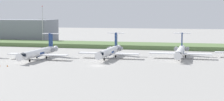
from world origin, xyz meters
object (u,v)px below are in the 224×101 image
(antenna_mast, at_px, (43,28))
(safety_cone_mid_marker, at_px, (7,66))
(regional_jet_second, at_px, (40,52))
(regional_jet_fourth, at_px, (180,51))
(safety_cone_front_marker, at_px, (0,66))
(regional_jet_third, at_px, (110,51))

(antenna_mast, xyz_separation_m, safety_cone_mid_marker, (25.35, -82.31, -8.38))
(regional_jet_second, xyz_separation_m, regional_jet_fourth, (50.18, 15.34, 0.00))
(safety_cone_mid_marker, bearing_deg, safety_cone_front_marker, -174.28)
(antenna_mast, bearing_deg, regional_jet_third, -45.73)
(regional_jet_second, height_order, regional_jet_fourth, same)
(regional_jet_fourth, xyz_separation_m, safety_cone_mid_marker, (-51.99, -35.25, -2.26))
(regional_jet_second, xyz_separation_m, antenna_mast, (-27.16, 62.40, 6.11))
(regional_jet_fourth, bearing_deg, regional_jet_second, -163.00)
(regional_jet_third, xyz_separation_m, regional_jet_fourth, (25.96, 5.65, 0.00))
(safety_cone_front_marker, distance_m, safety_cone_mid_marker, 2.58)
(regional_jet_third, xyz_separation_m, safety_cone_front_marker, (-28.60, -29.86, -2.26))
(regional_jet_third, height_order, safety_cone_front_marker, regional_jet_third)
(regional_jet_third, bearing_deg, regional_jet_second, -158.19)
(regional_jet_third, bearing_deg, antenna_mast, 134.27)
(antenna_mast, relative_size, safety_cone_front_marker, 37.72)
(regional_jet_third, height_order, safety_cone_mid_marker, regional_jet_third)
(regional_jet_fourth, xyz_separation_m, antenna_mast, (-77.34, 47.06, 6.11))
(safety_cone_front_marker, bearing_deg, safety_cone_mid_marker, 5.72)
(regional_jet_third, relative_size, antenna_mast, 1.49)
(regional_jet_fourth, bearing_deg, regional_jet_third, -167.73)
(regional_jet_fourth, xyz_separation_m, safety_cone_front_marker, (-54.56, -35.51, -2.26))
(regional_jet_second, relative_size, regional_jet_fourth, 1.00)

